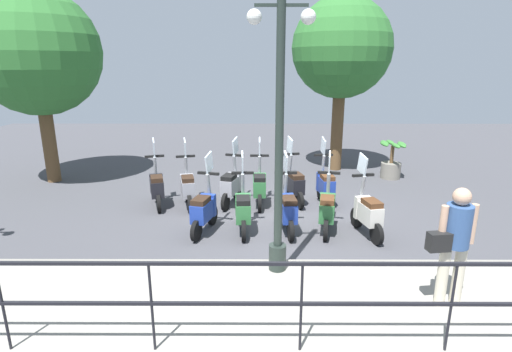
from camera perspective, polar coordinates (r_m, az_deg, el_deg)
ground_plane at (r=8.55m, az=3.37°, el=-6.18°), size 28.00×28.00×0.00m
promenade_walkway at (r=5.72m, az=5.12°, el=-17.37°), size 2.20×20.00×0.15m
fence_railing at (r=4.39m, az=6.56°, el=-15.73°), size 0.04×16.03×1.07m
lamp_post_near at (r=5.66m, az=3.32°, el=3.33°), size 0.26×0.90×4.14m
pedestrian_with_bag at (r=5.65m, az=26.50°, el=-7.97°), size 0.36×0.64×1.59m
tree_large at (r=12.20m, az=-28.86°, el=15.15°), size 3.27×3.27×5.11m
tree_distant at (r=12.37m, az=12.13°, el=17.31°), size 2.90×2.90×5.08m
potted_palm at (r=12.08m, az=18.76°, el=1.77°), size 1.06×0.66×1.05m
scooter_near_0 at (r=7.89m, az=15.63°, el=-4.95°), size 1.22×0.50×1.54m
scooter_near_1 at (r=7.88m, az=10.10°, el=-4.60°), size 1.22×0.48×1.54m
scooter_near_2 at (r=7.77m, az=4.51°, el=-4.71°), size 1.23×0.44×1.54m
scooter_near_3 at (r=7.75m, az=-1.85°, el=-4.72°), size 1.23×0.44×1.54m
scooter_near_4 at (r=7.79m, az=-7.43°, el=-4.73°), size 1.21×0.52×1.54m
scooter_far_0 at (r=9.39m, az=9.87°, el=-1.24°), size 1.23×0.44×1.54m
scooter_far_1 at (r=9.39m, az=5.41°, el=-1.09°), size 1.21×0.53×1.54m
scooter_far_2 at (r=9.19m, az=0.51°, el=-1.39°), size 1.23×0.44×1.54m
scooter_far_3 at (r=9.26m, az=-3.57°, el=-1.28°), size 1.21×0.53×1.54m
scooter_far_4 at (r=9.26m, az=-9.74°, el=-1.49°), size 1.21×0.51×1.54m
scooter_far_5 at (r=9.41m, az=-13.96°, el=-1.45°), size 1.20×0.54×1.54m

